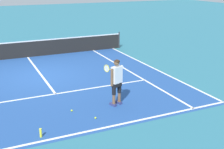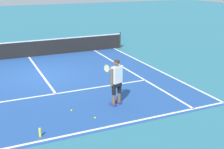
# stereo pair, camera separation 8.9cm
# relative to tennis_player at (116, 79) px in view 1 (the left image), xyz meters

# --- Properties ---
(ground_plane) EXTENTS (80.00, 80.00, 0.00)m
(ground_plane) POSITION_rel_tennis_player_xyz_m (-1.76, 4.48, -0.99)
(ground_plane) COLOR teal
(court_inner_surface) EXTENTS (10.98, 10.23, 0.00)m
(court_inner_surface) POSITION_rel_tennis_player_xyz_m (-1.76, 3.45, -0.99)
(court_inner_surface) COLOR #234C93
(court_inner_surface) RESTS_ON ground
(line_baseline) EXTENTS (10.98, 0.10, 0.01)m
(line_baseline) POSITION_rel_tennis_player_xyz_m (-1.76, -1.46, -0.99)
(line_baseline) COLOR white
(line_baseline) RESTS_ON ground
(line_service) EXTENTS (8.23, 0.10, 0.01)m
(line_service) POSITION_rel_tennis_player_xyz_m (-1.76, 1.97, -0.99)
(line_service) COLOR white
(line_service) RESTS_ON ground
(line_centre_service) EXTENTS (0.10, 6.40, 0.01)m
(line_centre_service) POSITION_rel_tennis_player_xyz_m (-1.76, 5.17, -0.99)
(line_centre_service) COLOR white
(line_centre_service) RESTS_ON ground
(line_singles_right) EXTENTS (0.10, 9.83, 0.01)m
(line_singles_right) POSITION_rel_tennis_player_xyz_m (2.36, 3.45, -0.99)
(line_singles_right) COLOR white
(line_singles_right) RESTS_ON ground
(line_doubles_right) EXTENTS (0.10, 9.83, 0.01)m
(line_doubles_right) POSITION_rel_tennis_player_xyz_m (3.73, 3.45, -0.99)
(line_doubles_right) COLOR white
(line_doubles_right) RESTS_ON ground
(tennis_net) EXTENTS (11.96, 0.08, 1.07)m
(tennis_net) POSITION_rel_tennis_player_xyz_m (-1.76, 8.37, -0.49)
(tennis_net) COLOR #333338
(tennis_net) RESTS_ON ground
(tennis_player) EXTENTS (0.58, 1.22, 1.71)m
(tennis_player) POSITION_rel_tennis_player_xyz_m (0.00, 0.00, 0.00)
(tennis_player) COLOR navy
(tennis_player) RESTS_ON ground
(tennis_ball_near_feet) EXTENTS (0.07, 0.07, 0.07)m
(tennis_ball_near_feet) POSITION_rel_tennis_player_xyz_m (-1.65, 0.11, -0.96)
(tennis_ball_near_feet) COLOR #CCE02D
(tennis_ball_near_feet) RESTS_ON ground
(tennis_ball_by_baseline) EXTENTS (0.07, 0.07, 0.07)m
(tennis_ball_by_baseline) POSITION_rel_tennis_player_xyz_m (-1.12, -0.76, -0.96)
(tennis_ball_by_baseline) COLOR #CCE02D
(tennis_ball_by_baseline) RESTS_ON ground
(water_bottle) EXTENTS (0.07, 0.07, 0.27)m
(water_bottle) POSITION_rel_tennis_player_xyz_m (-3.00, -1.21, -0.85)
(water_bottle) COLOR yellow
(water_bottle) RESTS_ON ground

